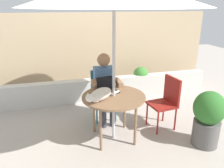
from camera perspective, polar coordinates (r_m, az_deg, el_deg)
name	(u,v)px	position (r m, az deg, el deg)	size (l,w,h in m)	color
ground_plane	(114,138)	(3.63, 0.41, -13.60)	(14.00, 14.00, 0.00)	#ADA399
fence_back	(89,53)	(5.27, -5.84, 7.91)	(5.81, 0.08, 1.83)	tan
planter_wall_low	(95,90)	(4.84, -4.30, -1.45)	(5.23, 0.20, 0.49)	beige
patio_table	(114,100)	(3.31, 0.44, -4.10)	(0.94, 0.94, 0.72)	brown
chair_occupied	(103,91)	(4.04, -2.35, -1.71)	(0.40, 0.40, 0.88)	#1E606B
chair_empty	(167,99)	(3.80, 13.83, -3.72)	(0.45, 0.45, 0.88)	maroon
person_seated	(105,85)	(3.83, -1.87, -0.19)	(0.48, 0.48, 1.22)	#4C72A5
laptop	(107,87)	(3.44, -1.27, -0.82)	(0.33, 0.29, 0.21)	black
cat	(100,95)	(3.11, -3.16, -2.81)	(0.57, 0.40, 0.17)	silver
potted_plant_near_fence	(208,117)	(3.54, 23.42, -7.83)	(0.45, 0.45, 0.85)	#595654
potted_plant_by_chair	(141,79)	(5.18, 7.35, 1.29)	(0.33, 0.33, 0.65)	#595654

